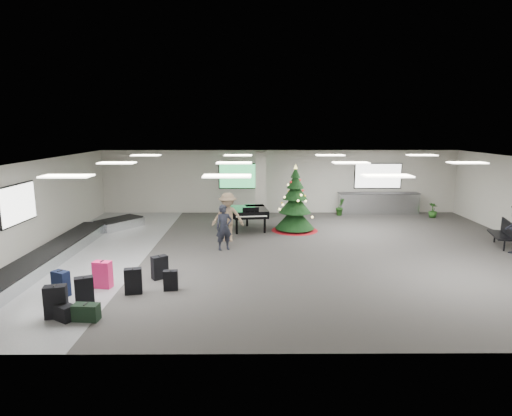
{
  "coord_description": "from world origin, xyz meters",
  "views": [
    {
      "loc": [
        -1.35,
        -14.63,
        4.34
      ],
      "look_at": [
        -1.24,
        1.0,
        1.38
      ],
      "focal_mm": 30.0,
      "sensor_mm": 36.0,
      "label": 1
    }
  ],
  "objects_px": {
    "pink_suitcase": "(103,275)",
    "potted_plant_right": "(433,210)",
    "christmas_tree": "(295,208)",
    "bench": "(503,232)",
    "traveler_a": "(224,227)",
    "traveler_b": "(228,217)",
    "potted_plant_left": "(340,207)",
    "service_counter": "(378,203)",
    "baggage_carousel": "(69,246)",
    "grand_piano": "(249,212)"
  },
  "relations": [
    {
      "from": "pink_suitcase",
      "to": "potted_plant_right",
      "type": "bearing_deg",
      "value": 45.55
    },
    {
      "from": "christmas_tree",
      "to": "bench",
      "type": "xyz_separation_m",
      "value": [
        7.42,
        -2.57,
        -0.41
      ]
    },
    {
      "from": "pink_suitcase",
      "to": "traveler_a",
      "type": "xyz_separation_m",
      "value": [
        3.08,
        3.69,
        0.45
      ]
    },
    {
      "from": "traveler_b",
      "to": "potted_plant_left",
      "type": "relative_size",
      "value": 2.28
    },
    {
      "from": "service_counter",
      "to": "potted_plant_right",
      "type": "distance_m",
      "value": 2.59
    },
    {
      "from": "baggage_carousel",
      "to": "bench",
      "type": "xyz_separation_m",
      "value": [
        15.68,
        0.63,
        0.34
      ]
    },
    {
      "from": "pink_suitcase",
      "to": "christmas_tree",
      "type": "relative_size",
      "value": 0.27
    },
    {
      "from": "potted_plant_right",
      "to": "pink_suitcase",
      "type": "bearing_deg",
      "value": -144.56
    },
    {
      "from": "bench",
      "to": "potted_plant_left",
      "type": "distance_m",
      "value": 7.5
    },
    {
      "from": "grand_piano",
      "to": "bench",
      "type": "distance_m",
      "value": 9.74
    },
    {
      "from": "potted_plant_left",
      "to": "traveler_b",
      "type": "bearing_deg",
      "value": -137.53
    },
    {
      "from": "baggage_carousel",
      "to": "christmas_tree",
      "type": "relative_size",
      "value": 3.44
    },
    {
      "from": "service_counter",
      "to": "potted_plant_left",
      "type": "distance_m",
      "value": 2.04
    },
    {
      "from": "grand_piano",
      "to": "traveler_b",
      "type": "xyz_separation_m",
      "value": [
        -0.8,
        -1.8,
        0.16
      ]
    },
    {
      "from": "bench",
      "to": "pink_suitcase",
      "type": "bearing_deg",
      "value": -147.97
    },
    {
      "from": "baggage_carousel",
      "to": "pink_suitcase",
      "type": "distance_m",
      "value": 4.14
    },
    {
      "from": "potted_plant_left",
      "to": "bench",
      "type": "bearing_deg",
      "value": -49.86
    },
    {
      "from": "potted_plant_left",
      "to": "service_counter",
      "type": "bearing_deg",
      "value": 10.47
    },
    {
      "from": "potted_plant_right",
      "to": "grand_piano",
      "type": "bearing_deg",
      "value": -164.47
    },
    {
      "from": "grand_piano",
      "to": "traveler_b",
      "type": "relative_size",
      "value": 1.11
    },
    {
      "from": "service_counter",
      "to": "traveler_b",
      "type": "relative_size",
      "value": 2.15
    },
    {
      "from": "traveler_a",
      "to": "grand_piano",
      "type": "bearing_deg",
      "value": 53.11
    },
    {
      "from": "christmas_tree",
      "to": "potted_plant_right",
      "type": "xyz_separation_m",
      "value": [
        6.98,
        2.57,
        -0.6
      ]
    },
    {
      "from": "bench",
      "to": "traveler_a",
      "type": "height_order",
      "value": "traveler_a"
    },
    {
      "from": "pink_suitcase",
      "to": "grand_piano",
      "type": "bearing_deg",
      "value": 69.55
    },
    {
      "from": "grand_piano",
      "to": "potted_plant_left",
      "type": "distance_m",
      "value": 5.49
    },
    {
      "from": "pink_suitcase",
      "to": "christmas_tree",
      "type": "height_order",
      "value": "christmas_tree"
    },
    {
      "from": "christmas_tree",
      "to": "baggage_carousel",
      "type": "bearing_deg",
      "value": -158.83
    },
    {
      "from": "baggage_carousel",
      "to": "potted_plant_left",
      "type": "bearing_deg",
      "value": 30.42
    },
    {
      "from": "grand_piano",
      "to": "potted_plant_right",
      "type": "height_order",
      "value": "grand_piano"
    },
    {
      "from": "traveler_a",
      "to": "traveler_b",
      "type": "xyz_separation_m",
      "value": [
        0.07,
        1.19,
        0.12
      ]
    },
    {
      "from": "christmas_tree",
      "to": "grand_piano",
      "type": "distance_m",
      "value": 1.96
    },
    {
      "from": "service_counter",
      "to": "traveler_a",
      "type": "height_order",
      "value": "traveler_a"
    },
    {
      "from": "grand_piano",
      "to": "potted_plant_left",
      "type": "relative_size",
      "value": 2.52
    },
    {
      "from": "grand_piano",
      "to": "traveler_a",
      "type": "bearing_deg",
      "value": -113.32
    },
    {
      "from": "grand_piano",
      "to": "traveler_a",
      "type": "xyz_separation_m",
      "value": [
        -0.86,
        -2.99,
        0.04
      ]
    },
    {
      "from": "potted_plant_left",
      "to": "potted_plant_right",
      "type": "height_order",
      "value": "potted_plant_left"
    },
    {
      "from": "service_counter",
      "to": "grand_piano",
      "type": "xyz_separation_m",
      "value": [
        -6.53,
        -3.45,
        0.24
      ]
    },
    {
      "from": "traveler_a",
      "to": "bench",
      "type": "bearing_deg",
      "value": -18.91
    },
    {
      "from": "service_counter",
      "to": "potted_plant_left",
      "type": "height_order",
      "value": "service_counter"
    },
    {
      "from": "potted_plant_right",
      "to": "traveler_a",
      "type": "bearing_deg",
      "value": -150.82
    },
    {
      "from": "traveler_b",
      "to": "potted_plant_right",
      "type": "xyz_separation_m",
      "value": [
        9.72,
        4.28,
        -0.58
      ]
    },
    {
      "from": "grand_piano",
      "to": "bench",
      "type": "xyz_separation_m",
      "value": [
        9.36,
        -2.66,
        -0.23
      ]
    },
    {
      "from": "service_counter",
      "to": "pink_suitcase",
      "type": "distance_m",
      "value": 14.57
    },
    {
      "from": "service_counter",
      "to": "potted_plant_right",
      "type": "xyz_separation_m",
      "value": [
        2.4,
        -0.97,
        -0.18
      ]
    },
    {
      "from": "baggage_carousel",
      "to": "bench",
      "type": "distance_m",
      "value": 15.69
    },
    {
      "from": "baggage_carousel",
      "to": "potted_plant_left",
      "type": "height_order",
      "value": "potted_plant_left"
    },
    {
      "from": "baggage_carousel",
      "to": "service_counter",
      "type": "distance_m",
      "value": 14.5
    },
    {
      "from": "pink_suitcase",
      "to": "bench",
      "type": "bearing_deg",
      "value": 26.92
    },
    {
      "from": "bench",
      "to": "potted_plant_left",
      "type": "bearing_deg",
      "value": 145.37
    }
  ]
}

